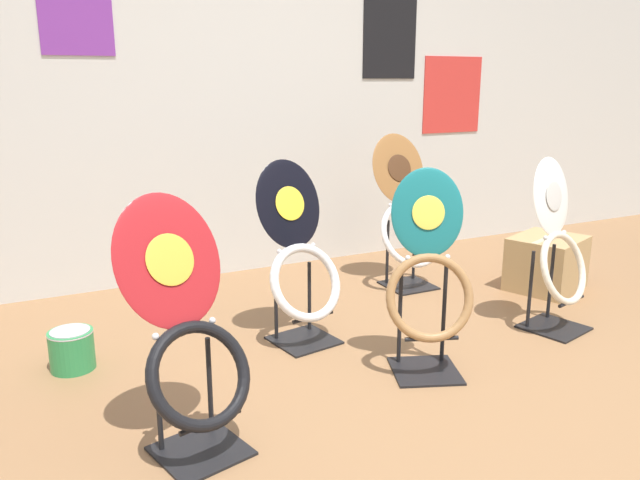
{
  "coord_description": "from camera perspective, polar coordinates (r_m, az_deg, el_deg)",
  "views": [
    {
      "loc": [
        -1.37,
        -1.49,
        1.23
      ],
      "look_at": [
        -0.19,
        0.85,
        0.55
      ],
      "focal_mm": 35.0,
      "sensor_mm": 36.0,
      "label": 1
    }
  ],
  "objects": [
    {
      "name": "storage_box",
      "position": [
        3.97,
        20.0,
        -1.99
      ],
      "size": [
        0.52,
        0.48,
        0.32
      ],
      "color": "tan",
      "rests_on": "ground_plane"
    },
    {
      "name": "ground_plane",
      "position": [
        2.37,
        14.23,
        -17.26
      ],
      "size": [
        14.0,
        14.0,
        0.0
      ],
      "primitive_type": "plane",
      "color": "#8E6642"
    },
    {
      "name": "toilet_seat_display_teal_sax",
      "position": [
        2.65,
        9.88,
        -3.25
      ],
      "size": [
        0.41,
        0.36,
        0.88
      ],
      "color": "black",
      "rests_on": "ground_plane"
    },
    {
      "name": "wall_back",
      "position": [
        4.02,
        -6.96,
        15.44
      ],
      "size": [
        8.0,
        0.07,
        2.6
      ],
      "color": "silver",
      "rests_on": "ground_plane"
    },
    {
      "name": "toilet_seat_display_white_plain",
      "position": [
        3.29,
        20.92,
        -0.84
      ],
      "size": [
        0.4,
        0.34,
        0.86
      ],
      "color": "black",
      "rests_on": "ground_plane"
    },
    {
      "name": "paint_can",
      "position": [
        2.95,
        -21.75,
        -9.2
      ],
      "size": [
        0.19,
        0.19,
        0.18
      ],
      "color": "#2D8E4C",
      "rests_on": "ground_plane"
    },
    {
      "name": "toilet_seat_display_crimson_swirl",
      "position": [
        2.12,
        -11.9,
        -9.14
      ],
      "size": [
        0.45,
        0.46,
        0.86
      ],
      "color": "black",
      "rests_on": "ground_plane"
    },
    {
      "name": "toilet_seat_display_jazz_black",
      "position": [
        2.94,
        -1.84,
        -2.07
      ],
      "size": [
        0.41,
        0.38,
        0.86
      ],
      "color": "black",
      "rests_on": "ground_plane"
    },
    {
      "name": "toilet_seat_display_woodgrain",
      "position": [
        3.77,
        7.98,
        2.04
      ],
      "size": [
        0.42,
        0.38,
        0.91
      ],
      "color": "black",
      "rests_on": "ground_plane"
    }
  ]
}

